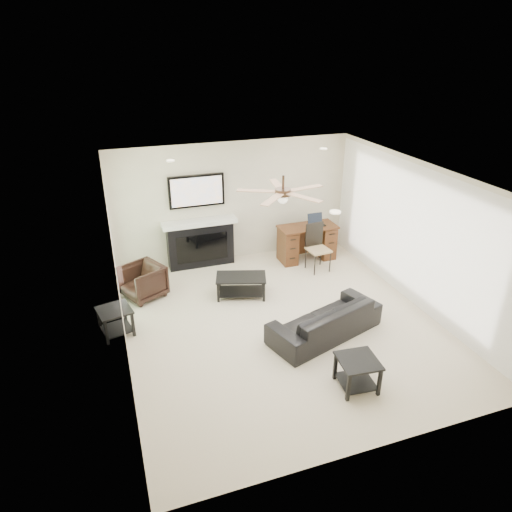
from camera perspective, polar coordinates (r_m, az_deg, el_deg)
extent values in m
plane|color=beige|center=(7.72, 3.24, -8.39)|extent=(5.50, 5.50, 0.00)
cube|color=white|center=(6.66, 3.77, 9.78)|extent=(5.00, 5.50, 0.04)
cube|color=beige|center=(9.51, -2.80, 6.76)|extent=(5.00, 0.04, 2.50)
cube|color=beige|center=(5.04, 15.62, -12.77)|extent=(5.00, 0.04, 2.50)
cube|color=beige|center=(6.65, -16.92, -2.99)|extent=(0.04, 5.50, 2.50)
cube|color=beige|center=(8.31, 19.67, 2.42)|extent=(0.04, 5.50, 2.50)
cube|color=white|center=(8.36, 18.98, 2.51)|extent=(0.04, 5.10, 2.40)
cube|color=#93BC89|center=(8.14, -17.18, 0.76)|extent=(0.04, 1.80, 2.10)
cylinder|color=#382619|center=(6.82, 3.39, 7.97)|extent=(1.40, 1.40, 0.30)
imported|color=black|center=(7.38, 8.63, -7.85)|extent=(2.03, 1.29, 0.55)
imported|color=black|center=(8.55, -13.96, -3.11)|extent=(0.91, 0.91, 0.63)
cube|color=black|center=(8.39, -1.87, -3.78)|extent=(1.01, 0.75, 0.40)
cube|color=black|center=(6.49, 12.51, -14.13)|extent=(0.57, 0.57, 0.45)
cube|color=black|center=(7.68, -17.12, -7.84)|extent=(0.60, 0.60, 0.45)
cube|color=black|center=(9.28, -7.07, 4.17)|extent=(1.52, 0.34, 1.91)
cube|color=#442311|center=(9.77, 6.37, 1.66)|extent=(1.22, 0.56, 0.76)
cube|color=black|center=(9.28, 7.82, 0.96)|extent=(0.46, 0.48, 0.97)
cube|color=black|center=(9.65, 7.64, 4.46)|extent=(0.33, 0.24, 0.23)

